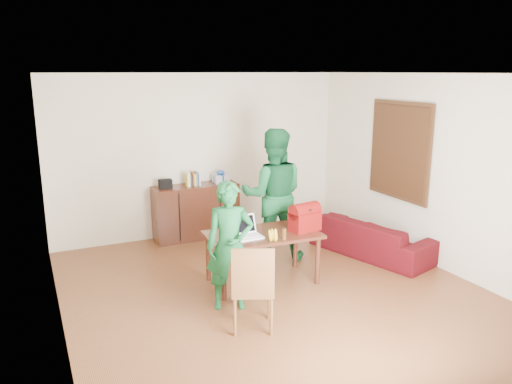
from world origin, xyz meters
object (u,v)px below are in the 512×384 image
chair (253,304)px  sofa (372,237)px  person_far (273,195)px  person_near (230,246)px  red_bag (305,220)px  laptop (248,234)px  bottle (284,233)px  table (263,239)px

chair → sofa: 2.88m
person_far → person_near: bearing=69.2°
person_far → red_bag: (0.04, -0.85, -0.15)m
red_bag → person_far: bearing=82.4°
laptop → red_bag: 0.81m
person_far → sofa: (1.43, -0.50, -0.69)m
chair → person_far: size_ratio=0.50×
bottle → red_bag: 0.47m
person_far → red_bag: 0.86m
chair → person_near: (-0.02, 0.58, 0.47)m
person_far → sofa: bearing=-175.6°
bottle → laptop: bearing=147.3°
bottle → person_far: bearing=70.1°
chair → sofa: chair is taller
chair → laptop: (0.38, 0.97, 0.44)m
table → bottle: 0.39m
bottle → sofa: bottle is taller
laptop → bottle: 0.46m
laptop → bottle: (0.39, -0.25, 0.03)m
table → laptop: 0.29m
laptop → bottle: bearing=-33.5°
table → red_bag: size_ratio=3.74×
table → sofa: table is taller
person_far → table: bearing=77.8°
laptop → person_far: bearing=45.5°
laptop → sofa: laptop is taller
chair → red_bag: 1.60m
chair → person_far: (1.15, 1.77, 0.69)m
laptop → red_bag: bearing=-4.1°
bottle → red_bag: bearing=25.9°
laptop → table: bearing=17.1°
person_near → red_bag: person_near is taller
chair → laptop: size_ratio=2.67×
person_far → red_bag: size_ratio=4.87×
chair → sofa: size_ratio=0.52×
chair → red_bag: bearing=61.3°
table → bottle: bottle is taller
chair → bottle: size_ratio=6.06×
table → red_bag: (0.55, -0.13, 0.23)m
person_near → sofa: (2.60, 0.69, -0.48)m
laptop → bottle: laptop is taller
table → person_far: (0.52, 0.72, 0.37)m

